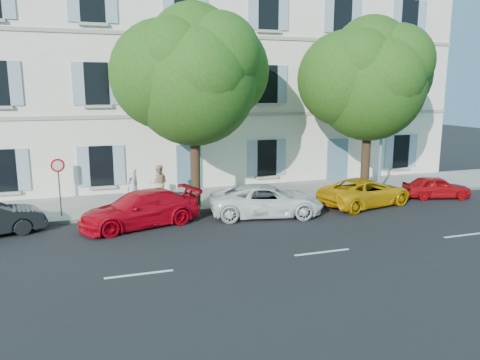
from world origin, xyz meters
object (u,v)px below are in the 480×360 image
object	(u,v)px
tree_right	(369,85)
pedestrian_a	(133,186)
tree_left	(194,82)
pedestrian_b	(159,183)
car_yellow_supercar	(365,192)
car_white_coupe	(267,200)
car_red_hatchback	(436,187)
road_sign	(58,175)
car_red_coupe	(140,209)
street_lamp	(385,110)

from	to	relation	value
tree_right	pedestrian_a	world-z (taller)	tree_right
tree_left	tree_right	distance (m)	8.79
tree_left	pedestrian_a	distance (m)	5.50
tree_left	pedestrian_b	world-z (taller)	tree_left
car_yellow_supercar	pedestrian_a	bearing A→B (deg)	60.12
car_white_coupe	tree_left	bearing A→B (deg)	63.71
car_red_hatchback	road_sign	world-z (taller)	road_sign
pedestrian_a	pedestrian_b	size ratio (longest dim) A/B	0.96
road_sign	car_white_coupe	bearing A→B (deg)	-14.43
car_red_coupe	tree_left	world-z (taller)	tree_left
tree_left	street_lamp	xyz separation A→B (m)	(9.54, -0.22, -1.29)
car_red_hatchback	tree_right	distance (m)	6.06
car_red_hatchback	street_lamp	distance (m)	4.64
car_red_coupe	tree_left	distance (m)	5.92
tree_right	car_red_coupe	bearing A→B (deg)	-170.39
tree_left	street_lamp	world-z (taller)	tree_left
car_white_coupe	street_lamp	world-z (taller)	street_lamp
car_red_coupe	car_yellow_supercar	size ratio (longest dim) A/B	1.04
street_lamp	pedestrian_b	bearing A→B (deg)	171.47
street_lamp	tree_right	bearing A→B (deg)	157.90
car_red_hatchback	tree_left	size ratio (longest dim) A/B	0.38
tree_right	street_lamp	distance (m)	1.42
car_white_coupe	car_yellow_supercar	xyz separation A→B (m)	(5.01, 0.22, -0.03)
tree_left	car_white_coupe	bearing A→B (deg)	-37.20
pedestrian_b	pedestrian_a	bearing A→B (deg)	19.17
car_red_coupe	car_yellow_supercar	bearing A→B (deg)	74.86
road_sign	pedestrian_b	distance (m)	4.54
road_sign	pedestrian_b	xyz separation A→B (m)	(4.27, 1.28, -0.87)
street_lamp	car_yellow_supercar	bearing A→B (deg)	-140.54
car_white_coupe	tree_left	distance (m)	5.96
pedestrian_a	car_white_coupe	bearing A→B (deg)	112.09
car_white_coupe	car_red_hatchback	xyz separation A→B (m)	(9.23, 0.44, -0.12)
street_lamp	pedestrian_a	size ratio (longest dim) A/B	4.44
street_lamp	tree_left	bearing A→B (deg)	178.68
street_lamp	car_red_hatchback	bearing A→B (deg)	-29.85
road_sign	pedestrian_b	bearing A→B (deg)	16.68
car_yellow_supercar	pedestrian_a	xyz separation A→B (m)	(-10.27, 3.11, 0.34)
pedestrian_a	car_yellow_supercar	bearing A→B (deg)	127.55
street_lamp	pedestrian_a	distance (m)	12.71
car_yellow_supercar	street_lamp	distance (m)	4.44
car_white_coupe	car_red_coupe	bearing A→B (deg)	99.43
car_yellow_supercar	street_lamp	bearing A→B (deg)	-63.58
car_white_coupe	pedestrian_a	world-z (taller)	pedestrian_a
road_sign	car_red_hatchback	bearing A→B (deg)	-5.53
car_red_hatchback	pedestrian_a	world-z (taller)	pedestrian_a
car_red_coupe	pedestrian_b	xyz separation A→B (m)	(1.24, 3.28, 0.32)
tree_left	pedestrian_b	size ratio (longest dim) A/B	4.92
car_red_coupe	car_red_hatchback	world-z (taller)	car_red_coupe
car_red_hatchback	road_sign	distance (m)	17.69
pedestrian_b	car_yellow_supercar	bearing A→B (deg)	174.98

